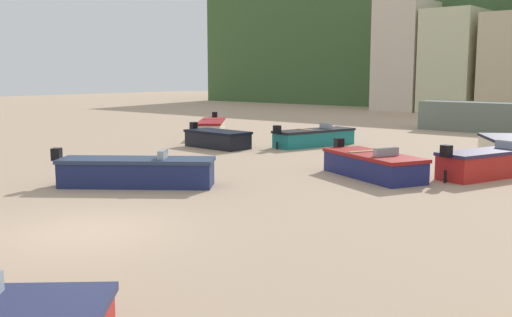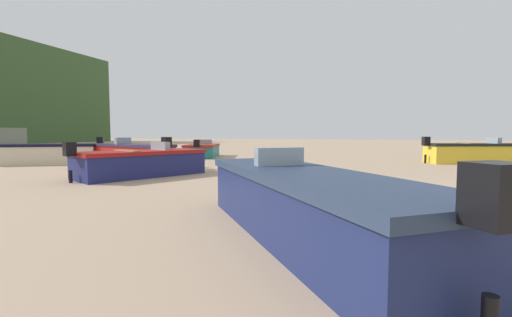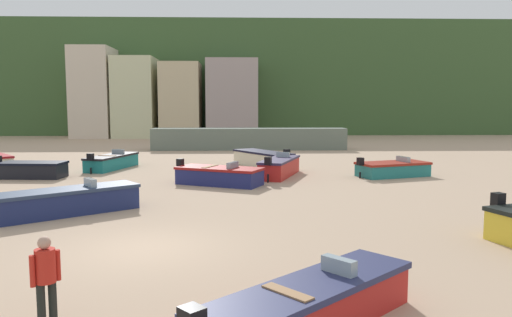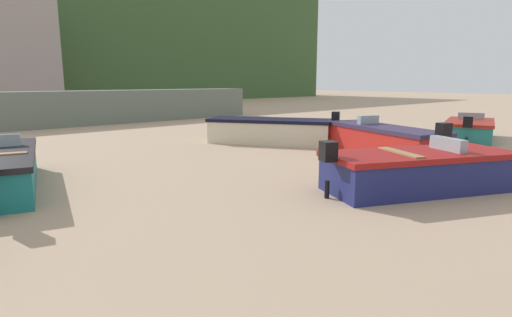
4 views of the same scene
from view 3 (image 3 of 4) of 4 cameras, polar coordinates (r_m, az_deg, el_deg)
The scene contains 16 objects.
ground_plane at distance 13.77m, azimuth -12.91°, elevation -10.12°, with size 160.00×160.00×0.00m, color tan.
headland_hill at distance 79.10m, azimuth -3.81°, elevation 8.69°, with size 90.00×32.00×14.72m, color #3A582E.
harbor_pier at distance 43.08m, azimuth -0.80°, elevation 2.29°, with size 16.75×2.40×1.85m, color slate.
townhouse_left at distance 62.77m, azimuth -18.07°, elevation 7.21°, with size 4.52×6.67×10.64m, color beige.
townhouse_centre_left at distance 61.38m, azimuth -13.67°, elevation 6.83°, with size 4.75×6.25×9.48m, color beige.
townhouse_centre_right at distance 60.08m, azimuth -8.65°, elevation 6.65°, with size 4.64×5.39×8.84m, color #CDB991.
townhouse_right at distance 59.79m, azimuth -2.76°, elevation 6.91°, with size 6.03×5.60×9.27m, color #A69592.
boat_black_0 at distance 28.70m, azimuth -24.46°, elevation -1.19°, with size 3.71×1.80×1.17m.
boat_teal_1 at distance 31.10m, azimuth -16.28°, elevation -0.35°, with size 2.44×4.83×1.16m.
boat_red_2 at distance 8.80m, azimuth 6.16°, elevation -16.62°, with size 4.28×4.03×1.13m.
boat_navy_3 at distance 18.65m, azimuth -21.04°, elevation -4.62°, with size 4.81×4.09×1.23m.
boat_red_5 at distance 26.79m, azimuth 2.74°, elevation -1.00°, with size 2.68×4.74×1.28m.
boat_cream_6 at distance 31.14m, azimuth 0.81°, elevation -0.02°, with size 3.82×4.82×1.26m.
boat_navy_7 at distance 23.96m, azimuth -4.27°, elevation -1.98°, with size 4.45×3.24×1.17m.
boat_teal_9 at distance 27.70m, azimuth 15.49°, elevation -1.17°, with size 4.23×2.89×1.09m.
beach_walker_foreground at distance 9.34m, azimuth -23.11°, elevation -12.24°, with size 0.48×0.48×1.62m.
Camera 3 is at (2.61, -12.97, 3.82)m, focal length 34.66 mm.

